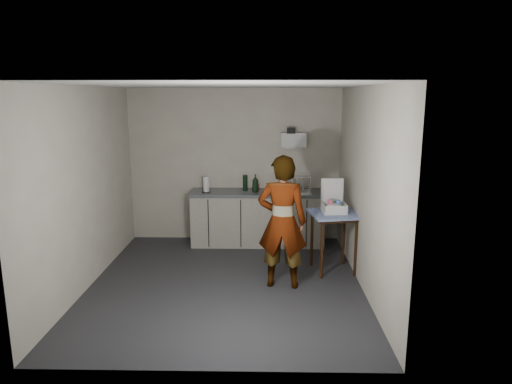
{
  "coord_description": "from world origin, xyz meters",
  "views": [
    {
      "loc": [
        0.52,
        -5.74,
        2.48
      ],
      "look_at": [
        0.4,
        0.45,
        1.16
      ],
      "focal_mm": 32.0,
      "sensor_mm": 36.0,
      "label": 1
    }
  ],
  "objects_px": {
    "bakery_box": "(334,205)",
    "side_table": "(334,220)",
    "soap_bottle": "(255,183)",
    "dish_rack": "(298,188)",
    "paper_towel": "(206,185)",
    "kitchen_counter": "(258,219)",
    "soda_can": "(257,187)",
    "dark_bottle": "(245,183)",
    "standing_man": "(282,222)"
  },
  "relations": [
    {
      "from": "standing_man",
      "to": "paper_towel",
      "type": "distance_m",
      "value": 2.06
    },
    {
      "from": "side_table",
      "to": "dark_bottle",
      "type": "bearing_deg",
      "value": 125.69
    },
    {
      "from": "kitchen_counter",
      "to": "dish_rack",
      "type": "distance_m",
      "value": 0.87
    },
    {
      "from": "kitchen_counter",
      "to": "side_table",
      "type": "bearing_deg",
      "value": -47.67
    },
    {
      "from": "side_table",
      "to": "soda_can",
      "type": "distance_m",
      "value": 1.68
    },
    {
      "from": "paper_towel",
      "to": "dish_rack",
      "type": "distance_m",
      "value": 1.52
    },
    {
      "from": "kitchen_counter",
      "to": "paper_towel",
      "type": "distance_m",
      "value": 1.05
    },
    {
      "from": "dish_rack",
      "to": "side_table",
      "type": "bearing_deg",
      "value": -69.72
    },
    {
      "from": "paper_towel",
      "to": "soda_can",
      "type": "bearing_deg",
      "value": 7.73
    },
    {
      "from": "kitchen_counter",
      "to": "standing_man",
      "type": "xyz_separation_m",
      "value": [
        0.35,
        -1.75,
        0.45
      ]
    },
    {
      "from": "side_table",
      "to": "soda_can",
      "type": "height_order",
      "value": "soda_can"
    },
    {
      "from": "dark_bottle",
      "to": "bakery_box",
      "type": "xyz_separation_m",
      "value": [
        1.3,
        -1.21,
        -0.08
      ]
    },
    {
      "from": "soda_can",
      "to": "dish_rack",
      "type": "relative_size",
      "value": 0.31
    },
    {
      "from": "soap_bottle",
      "to": "kitchen_counter",
      "type": "bearing_deg",
      "value": 58.55
    },
    {
      "from": "paper_towel",
      "to": "dish_rack",
      "type": "height_order",
      "value": "dish_rack"
    },
    {
      "from": "paper_towel",
      "to": "dish_rack",
      "type": "bearing_deg",
      "value": 1.48
    },
    {
      "from": "soda_can",
      "to": "bakery_box",
      "type": "bearing_deg",
      "value": -47.26
    },
    {
      "from": "paper_towel",
      "to": "kitchen_counter",
      "type": "bearing_deg",
      "value": 5.68
    },
    {
      "from": "soda_can",
      "to": "dish_rack",
      "type": "height_order",
      "value": "dish_rack"
    },
    {
      "from": "side_table",
      "to": "dish_rack",
      "type": "height_order",
      "value": "dish_rack"
    },
    {
      "from": "soap_bottle",
      "to": "dish_rack",
      "type": "xyz_separation_m",
      "value": [
        0.71,
        0.02,
        -0.08
      ]
    },
    {
      "from": "kitchen_counter",
      "to": "bakery_box",
      "type": "height_order",
      "value": "bakery_box"
    },
    {
      "from": "kitchen_counter",
      "to": "dish_rack",
      "type": "xyz_separation_m",
      "value": [
        0.67,
        -0.05,
        0.55
      ]
    },
    {
      "from": "kitchen_counter",
      "to": "soda_can",
      "type": "xyz_separation_m",
      "value": [
        -0.01,
        0.03,
        0.55
      ]
    },
    {
      "from": "kitchen_counter",
      "to": "standing_man",
      "type": "relative_size",
      "value": 1.28
    },
    {
      "from": "standing_man",
      "to": "soda_can",
      "type": "xyz_separation_m",
      "value": [
        -0.35,
        1.78,
        0.1
      ]
    },
    {
      "from": "kitchen_counter",
      "to": "soap_bottle",
      "type": "bearing_deg",
      "value": -121.45
    },
    {
      "from": "soda_can",
      "to": "bakery_box",
      "type": "xyz_separation_m",
      "value": [
        1.1,
        -1.19,
        -0.01
      ]
    },
    {
      "from": "paper_towel",
      "to": "bakery_box",
      "type": "height_order",
      "value": "bakery_box"
    },
    {
      "from": "dish_rack",
      "to": "bakery_box",
      "type": "relative_size",
      "value": 0.89
    },
    {
      "from": "paper_towel",
      "to": "dark_bottle",
      "type": "bearing_deg",
      "value": 12.07
    },
    {
      "from": "soda_can",
      "to": "dark_bottle",
      "type": "bearing_deg",
      "value": 173.62
    },
    {
      "from": "soda_can",
      "to": "dark_bottle",
      "type": "distance_m",
      "value": 0.21
    },
    {
      "from": "soap_bottle",
      "to": "paper_towel",
      "type": "height_order",
      "value": "soap_bottle"
    },
    {
      "from": "standing_man",
      "to": "soap_bottle",
      "type": "xyz_separation_m",
      "value": [
        -0.38,
        1.69,
        0.18
      ]
    },
    {
      "from": "soda_can",
      "to": "bakery_box",
      "type": "distance_m",
      "value": 1.62
    },
    {
      "from": "kitchen_counter",
      "to": "soap_bottle",
      "type": "relative_size",
      "value": 7.58
    },
    {
      "from": "soap_bottle",
      "to": "bakery_box",
      "type": "xyz_separation_m",
      "value": [
        1.13,
        -1.1,
        -0.1
      ]
    },
    {
      "from": "soda_can",
      "to": "bakery_box",
      "type": "relative_size",
      "value": 0.28
    },
    {
      "from": "kitchen_counter",
      "to": "dark_bottle",
      "type": "relative_size",
      "value": 8.37
    },
    {
      "from": "kitchen_counter",
      "to": "paper_towel",
      "type": "relative_size",
      "value": 8.74
    },
    {
      "from": "paper_towel",
      "to": "bakery_box",
      "type": "distance_m",
      "value": 2.22
    },
    {
      "from": "bakery_box",
      "to": "side_table",
      "type": "bearing_deg",
      "value": -85.14
    },
    {
      "from": "bakery_box",
      "to": "soda_can",
      "type": "bearing_deg",
      "value": 129.61
    },
    {
      "from": "dark_bottle",
      "to": "paper_towel",
      "type": "bearing_deg",
      "value": -167.93
    },
    {
      "from": "soap_bottle",
      "to": "dish_rack",
      "type": "relative_size",
      "value": 0.73
    },
    {
      "from": "soap_bottle",
      "to": "bakery_box",
      "type": "bearing_deg",
      "value": -44.23
    },
    {
      "from": "kitchen_counter",
      "to": "bakery_box",
      "type": "distance_m",
      "value": 1.68
    },
    {
      "from": "side_table",
      "to": "paper_towel",
      "type": "height_order",
      "value": "paper_towel"
    },
    {
      "from": "side_table",
      "to": "dark_bottle",
      "type": "distance_m",
      "value": 1.84
    }
  ]
}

